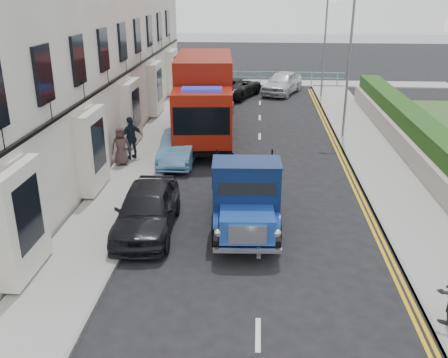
{
  "coord_description": "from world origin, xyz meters",
  "views": [
    {
      "loc": [
        -0.14,
        -11.34,
        7.45
      ],
      "look_at": [
        -1.2,
        4.13,
        1.4
      ],
      "focal_mm": 40.0,
      "sensor_mm": 36.0,
      "label": 1
    }
  ],
  "objects_px": {
    "lamp_mid": "(347,60)",
    "red_lorry": "(204,97)",
    "lamp_far": "(323,39)",
    "parked_car_front": "(147,209)",
    "bedford_lorry": "(246,201)"
  },
  "relations": [
    {
      "from": "lamp_mid",
      "to": "parked_car_front",
      "type": "distance_m",
      "value": 13.88
    },
    {
      "from": "red_lorry",
      "to": "parked_car_front",
      "type": "bearing_deg",
      "value": -98.88
    },
    {
      "from": "lamp_mid",
      "to": "bedford_lorry",
      "type": "distance_m",
      "value": 12.28
    },
    {
      "from": "lamp_mid",
      "to": "lamp_far",
      "type": "height_order",
      "value": "same"
    },
    {
      "from": "lamp_mid",
      "to": "parked_car_front",
      "type": "bearing_deg",
      "value": -125.17
    },
    {
      "from": "lamp_far",
      "to": "red_lorry",
      "type": "relative_size",
      "value": 0.86
    },
    {
      "from": "lamp_far",
      "to": "bedford_lorry",
      "type": "height_order",
      "value": "lamp_far"
    },
    {
      "from": "bedford_lorry",
      "to": "lamp_mid",
      "type": "bearing_deg",
      "value": 64.43
    },
    {
      "from": "lamp_mid",
      "to": "red_lorry",
      "type": "bearing_deg",
      "value": -173.67
    },
    {
      "from": "lamp_mid",
      "to": "parked_car_front",
      "type": "height_order",
      "value": "lamp_mid"
    },
    {
      "from": "bedford_lorry",
      "to": "parked_car_front",
      "type": "bearing_deg",
      "value": 177.44
    },
    {
      "from": "red_lorry",
      "to": "bedford_lorry",
      "type": "bearing_deg",
      "value": -81.41
    },
    {
      "from": "lamp_far",
      "to": "bedford_lorry",
      "type": "relative_size",
      "value": 1.32
    },
    {
      "from": "lamp_far",
      "to": "lamp_mid",
      "type": "bearing_deg",
      "value": -90.0
    },
    {
      "from": "lamp_mid",
      "to": "red_lorry",
      "type": "xyz_separation_m",
      "value": [
        -7.01,
        -0.78,
        -1.78
      ]
    }
  ]
}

